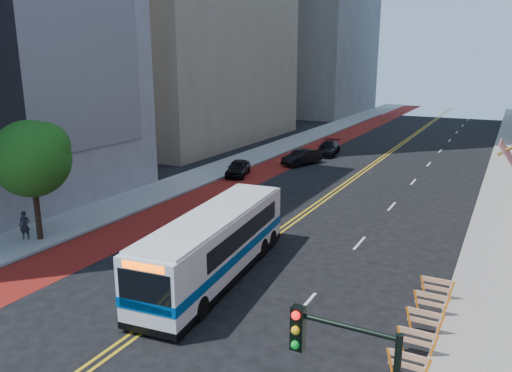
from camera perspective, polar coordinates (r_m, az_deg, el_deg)
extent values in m
plane|color=black|center=(19.51, -15.26, -17.14)|extent=(160.00, 160.00, 0.00)
cube|color=gray|center=(49.19, -2.06, 2.74)|extent=(4.00, 140.00, 0.15)
cube|color=gray|center=(43.10, 26.97, -0.53)|extent=(4.00, 140.00, 0.15)
cube|color=maroon|center=(47.45, 2.05, 2.22)|extent=(3.60, 140.00, 0.01)
cube|color=gold|center=(44.73, 11.26, 1.19)|extent=(0.14, 140.00, 0.01)
cube|color=gold|center=(44.63, 11.70, 1.14)|extent=(0.14, 140.00, 0.01)
cube|color=silver|center=(21.68, 5.75, -13.23)|extent=(0.14, 2.20, 0.01)
cube|color=silver|center=(28.65, 11.74, -6.39)|extent=(0.14, 2.20, 0.01)
cube|color=silver|center=(36.06, 15.25, -2.25)|extent=(0.14, 2.20, 0.01)
cube|color=silver|center=(43.67, 17.53, 0.47)|extent=(0.14, 2.20, 0.01)
cube|color=silver|center=(51.40, 19.13, 2.38)|extent=(0.14, 2.20, 0.01)
cube|color=silver|center=(59.20, 20.32, 3.78)|extent=(0.14, 2.20, 0.01)
cube|color=silver|center=(67.05, 21.23, 4.86)|extent=(0.14, 2.20, 0.01)
cube|color=silver|center=(74.93, 21.95, 5.71)|extent=(0.14, 2.20, 0.01)
cube|color=silver|center=(82.83, 22.54, 6.40)|extent=(0.14, 2.20, 0.01)
cube|color=silver|center=(90.75, 23.02, 6.96)|extent=(0.14, 2.20, 0.01)
cube|color=silver|center=(98.69, 23.43, 7.44)|extent=(0.14, 2.20, 0.01)
cube|color=#B21419|center=(20.23, 26.97, 3.04)|extent=(0.75, 1.90, 1.05)
cube|color=orange|center=(17.63, 15.11, -18.91)|extent=(0.32, 0.06, 0.99)
cube|color=orange|center=(17.50, 18.83, -19.50)|extent=(0.32, 0.06, 0.99)
cube|color=orange|center=(17.35, 17.06, -18.11)|extent=(1.25, 0.05, 0.22)
cube|color=orange|center=(17.53, 16.97, -19.08)|extent=(1.25, 0.05, 0.18)
cube|color=orange|center=(18.94, 16.18, -16.48)|extent=(0.32, 0.06, 0.99)
cube|color=orange|center=(18.81, 19.61, -16.99)|extent=(0.32, 0.06, 0.99)
cube|color=orange|center=(18.67, 17.99, -15.69)|extent=(1.25, 0.05, 0.22)
cube|color=orange|center=(18.84, 17.90, -16.61)|extent=(1.25, 0.05, 0.18)
cube|color=orange|center=(20.27, 17.10, -14.36)|extent=(0.32, 0.06, 0.99)
cube|color=orange|center=(20.16, 20.27, -14.82)|extent=(0.32, 0.06, 0.99)
cube|color=orange|center=(20.02, 18.77, -13.59)|extent=(1.25, 0.05, 0.22)
cube|color=orange|center=(20.18, 18.69, -14.47)|extent=(1.25, 0.05, 0.18)
cube|color=orange|center=(21.64, 17.88, -12.50)|extent=(0.32, 0.06, 0.99)
cube|color=orange|center=(21.53, 20.83, -12.91)|extent=(0.32, 0.06, 0.99)
cube|color=orange|center=(21.40, 19.44, -11.76)|extent=(1.25, 0.05, 0.22)
cube|color=orange|center=(21.56, 19.37, -12.59)|extent=(1.25, 0.05, 0.18)
cube|color=orange|center=(23.03, 18.57, -10.87)|extent=(0.32, 0.06, 0.99)
cube|color=orange|center=(22.93, 21.32, -11.24)|extent=(0.32, 0.06, 0.99)
cube|color=orange|center=(22.81, 20.03, -10.14)|extent=(1.25, 0.05, 0.22)
cube|color=orange|center=(22.95, 19.95, -10.94)|extent=(1.25, 0.05, 0.18)
cylinder|color=black|center=(30.33, -23.71, -2.69)|extent=(0.32, 0.32, 3.20)
sphere|color=#19470F|center=(29.65, -24.29, 2.86)|extent=(4.20, 4.20, 4.20)
sphere|color=#19470F|center=(29.33, -23.07, 4.07)|extent=(2.80, 2.80, 2.80)
sphere|color=#19470F|center=(29.79, -25.42, 3.58)|extent=(2.40, 2.40, 2.40)
cylinder|color=black|center=(10.10, 10.31, -15.53)|extent=(2.00, 0.10, 0.10)
cube|color=black|center=(10.53, 4.84, -15.87)|extent=(0.28, 0.22, 0.95)
sphere|color=red|center=(10.24, 4.57, -14.54)|extent=(0.18, 0.18, 0.18)
sphere|color=yellow|center=(10.41, 4.53, -16.13)|extent=(0.18, 0.18, 0.18)
sphere|color=#0CA526|center=(10.58, 4.49, -17.66)|extent=(0.18, 0.18, 0.18)
cube|color=silver|center=(23.34, -4.72, -6.56)|extent=(3.70, 11.73, 2.74)
cube|color=#02438E|center=(23.49, -4.70, -7.49)|extent=(3.74, 11.77, 0.43)
cube|color=black|center=(23.83, -3.94, -4.93)|extent=(3.38, 8.29, 0.91)
cube|color=black|center=(18.71, -12.60, -11.69)|extent=(2.20, 0.33, 1.54)
cube|color=black|center=(28.19, 0.36, -1.90)|extent=(2.00, 0.31, 0.96)
cube|color=#FF5905|center=(18.30, -12.78, -9.00)|extent=(1.75, 0.26, 0.29)
cube|color=silver|center=(22.87, -4.80, -3.24)|extent=(3.51, 11.14, 0.12)
cube|color=black|center=(23.86, -4.66, -9.63)|extent=(3.73, 11.76, 0.29)
cylinder|color=black|center=(21.43, -11.87, -12.41)|extent=(0.39, 0.99, 0.96)
cylinder|color=black|center=(20.38, -6.36, -13.66)|extent=(0.39, 0.99, 0.96)
cylinder|color=black|center=(26.95, -3.84, -6.39)|extent=(0.39, 0.99, 0.96)
cylinder|color=black|center=(26.12, 0.71, -7.05)|extent=(0.39, 0.99, 0.96)
cylinder|color=black|center=(28.13, -2.64, -5.46)|extent=(0.39, 0.99, 0.96)
cylinder|color=black|center=(27.34, 1.74, -6.05)|extent=(0.39, 0.99, 0.96)
imported|color=black|center=(43.66, -2.08, 2.07)|extent=(2.73, 4.40, 1.40)
imported|color=black|center=(48.44, 5.26, 3.30)|extent=(2.90, 4.70, 1.46)
imported|color=black|center=(53.65, 8.23, 4.28)|extent=(2.64, 5.10, 1.41)
imported|color=black|center=(30.88, -24.92, -4.09)|extent=(0.70, 0.63, 1.60)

